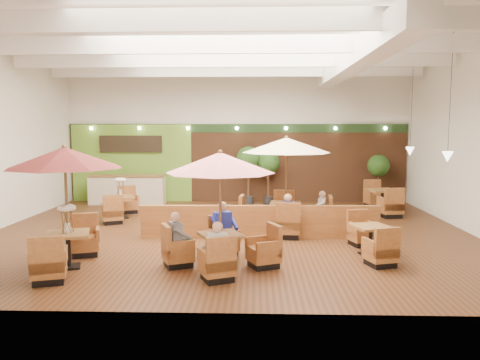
{
  "coord_description": "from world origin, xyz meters",
  "views": [
    {
      "loc": [
        0.75,
        -13.42,
        3.03
      ],
      "look_at": [
        0.3,
        0.5,
        1.5
      ],
      "focal_mm": 35.0,
      "sensor_mm": 36.0,
      "label": 1
    }
  ],
  "objects_px": {
    "topiary_1": "(268,165)",
    "diner_3": "(288,211)",
    "service_counter": "(127,190)",
    "table_5": "(382,201)",
    "diner_4": "(320,206)",
    "table_1": "(220,187)",
    "diner_2": "(178,233)",
    "table_2": "(286,167)",
    "table_3": "(121,204)",
    "table_0": "(65,175)",
    "diner_0": "(217,244)",
    "diner_1": "(223,224)",
    "topiary_2": "(378,168)",
    "table_4": "(370,241)",
    "booth_divider": "(260,222)",
    "topiary_0": "(249,161)"
  },
  "relations": [
    {
      "from": "diner_3",
      "to": "diner_0",
      "type": "bearing_deg",
      "value": -99.47
    },
    {
      "from": "topiary_0",
      "to": "diner_2",
      "type": "bearing_deg",
      "value": -99.35
    },
    {
      "from": "diner_4",
      "to": "service_counter",
      "type": "bearing_deg",
      "value": 71.52
    },
    {
      "from": "booth_divider",
      "to": "table_4",
      "type": "bearing_deg",
      "value": -33.73
    },
    {
      "from": "table_2",
      "to": "topiary_2",
      "type": "relative_size",
      "value": 1.41
    },
    {
      "from": "table_1",
      "to": "diner_2",
      "type": "height_order",
      "value": "table_1"
    },
    {
      "from": "diner_1",
      "to": "diner_2",
      "type": "bearing_deg",
      "value": 15.75
    },
    {
      "from": "topiary_0",
      "to": "diner_3",
      "type": "relative_size",
      "value": 2.94
    },
    {
      "from": "topiary_1",
      "to": "topiary_2",
      "type": "height_order",
      "value": "topiary_1"
    },
    {
      "from": "diner_0",
      "to": "diner_4",
      "type": "relative_size",
      "value": 1.03
    },
    {
      "from": "diner_3",
      "to": "diner_4",
      "type": "distance_m",
      "value": 1.47
    },
    {
      "from": "table_0",
      "to": "table_3",
      "type": "bearing_deg",
      "value": 76.47
    },
    {
      "from": "table_2",
      "to": "table_3",
      "type": "bearing_deg",
      "value": 168.26
    },
    {
      "from": "topiary_1",
      "to": "diner_3",
      "type": "distance_m",
      "value": 5.96
    },
    {
      "from": "diner_2",
      "to": "diner_4",
      "type": "bearing_deg",
      "value": 110.07
    },
    {
      "from": "table_2",
      "to": "table_4",
      "type": "bearing_deg",
      "value": -50.39
    },
    {
      "from": "table_1",
      "to": "topiary_2",
      "type": "distance_m",
      "value": 10.37
    },
    {
      "from": "booth_divider",
      "to": "topiary_0",
      "type": "xyz_separation_m",
      "value": [
        -0.41,
        5.93,
        1.27
      ]
    },
    {
      "from": "topiary_2",
      "to": "service_counter",
      "type": "bearing_deg",
      "value": -178.86
    },
    {
      "from": "table_1",
      "to": "diner_2",
      "type": "relative_size",
      "value": 3.55
    },
    {
      "from": "table_1",
      "to": "diner_0",
      "type": "distance_m",
      "value": 1.39
    },
    {
      "from": "table_1",
      "to": "diner_2",
      "type": "bearing_deg",
      "value": 156.01
    },
    {
      "from": "table_1",
      "to": "diner_2",
      "type": "xyz_separation_m",
      "value": [
        -0.94,
        0.0,
        -1.02
      ]
    },
    {
      "from": "topiary_0",
      "to": "diner_2",
      "type": "relative_size",
      "value": 3.05
    },
    {
      "from": "service_counter",
      "to": "table_3",
      "type": "bearing_deg",
      "value": -78.76
    },
    {
      "from": "service_counter",
      "to": "diner_1",
      "type": "height_order",
      "value": "diner_1"
    },
    {
      "from": "service_counter",
      "to": "table_5",
      "type": "height_order",
      "value": "service_counter"
    },
    {
      "from": "topiary_1",
      "to": "diner_1",
      "type": "bearing_deg",
      "value": -99.43
    },
    {
      "from": "topiary_1",
      "to": "diner_0",
      "type": "xyz_separation_m",
      "value": [
        -1.29,
        -9.63,
        -0.85
      ]
    },
    {
      "from": "table_5",
      "to": "table_2",
      "type": "bearing_deg",
      "value": -149.89
    },
    {
      "from": "topiary_1",
      "to": "table_2",
      "type": "bearing_deg",
      "value": -85.45
    },
    {
      "from": "table_0",
      "to": "table_1",
      "type": "relative_size",
      "value": 1.03
    },
    {
      "from": "topiary_0",
      "to": "diner_4",
      "type": "height_order",
      "value": "topiary_0"
    },
    {
      "from": "topiary_0",
      "to": "diner_4",
      "type": "distance_m",
      "value": 5.43
    },
    {
      "from": "booth_divider",
      "to": "topiary_2",
      "type": "bearing_deg",
      "value": 49.86
    },
    {
      "from": "diner_0",
      "to": "diner_2",
      "type": "relative_size",
      "value": 0.99
    },
    {
      "from": "table_0",
      "to": "diner_2",
      "type": "bearing_deg",
      "value": -14.08
    },
    {
      "from": "topiary_1",
      "to": "booth_divider",
      "type": "bearing_deg",
      "value": -93.81
    },
    {
      "from": "diner_3",
      "to": "diner_4",
      "type": "bearing_deg",
      "value": 59.61
    },
    {
      "from": "table_4",
      "to": "topiary_1",
      "type": "bearing_deg",
      "value": 89.33
    },
    {
      "from": "topiary_0",
      "to": "service_counter",
      "type": "bearing_deg",
      "value": -177.66
    },
    {
      "from": "table_5",
      "to": "diner_4",
      "type": "relative_size",
      "value": 3.96
    },
    {
      "from": "table_4",
      "to": "diner_1",
      "type": "height_order",
      "value": "diner_1"
    },
    {
      "from": "diner_3",
      "to": "diner_1",
      "type": "bearing_deg",
      "value": -117.43
    },
    {
      "from": "topiary_0",
      "to": "diner_3",
      "type": "distance_m",
      "value": 6.08
    },
    {
      "from": "table_4",
      "to": "topiary_2",
      "type": "distance_m",
      "value": 7.98
    },
    {
      "from": "table_2",
      "to": "service_counter",
      "type": "bearing_deg",
      "value": 148.11
    },
    {
      "from": "diner_2",
      "to": "table_3",
      "type": "bearing_deg",
      "value": -178.94
    },
    {
      "from": "booth_divider",
      "to": "table_5",
      "type": "bearing_deg",
      "value": 41.92
    },
    {
      "from": "diner_4",
      "to": "table_0",
      "type": "bearing_deg",
      "value": 138.4
    }
  ]
}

